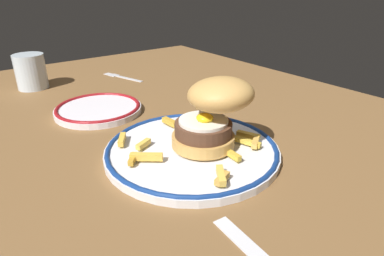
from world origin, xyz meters
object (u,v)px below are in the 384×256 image
(dinner_plate, at_px, (192,150))
(burger, at_px, (212,112))
(side_plate, at_px, (98,109))
(fork, at_px, (122,77))
(water_glass, at_px, (31,73))

(dinner_plate, relative_size, burger, 2.08)
(side_plate, distance_m, fork, 0.26)
(dinner_plate, bearing_deg, burger, 57.06)
(burger, bearing_deg, dinner_plate, -122.94)
(fork, bearing_deg, side_plate, -36.63)
(dinner_plate, bearing_deg, water_glass, -167.75)
(dinner_plate, distance_m, fork, 0.48)
(dinner_plate, relative_size, side_plate, 1.56)
(fork, bearing_deg, dinner_plate, -13.11)
(dinner_plate, height_order, water_glass, water_glass)
(side_plate, xyz_separation_m, fork, (-0.21, 0.16, -0.01))
(dinner_plate, distance_m, side_plate, 0.26)
(dinner_plate, xyz_separation_m, side_plate, (-0.26, -0.05, -0.00))
(burger, bearing_deg, side_plate, -165.12)
(burger, xyz_separation_m, fork, (-0.49, 0.08, -0.07))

